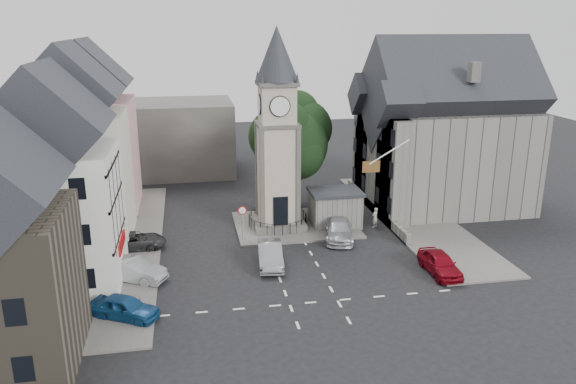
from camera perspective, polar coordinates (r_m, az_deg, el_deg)
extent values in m
plane|color=black|center=(39.90, 0.84, -7.50)|extent=(120.00, 120.00, 0.00)
cube|color=#595651|center=(45.07, -16.57, -5.19)|extent=(6.00, 30.00, 0.14)
cube|color=#595651|center=(50.39, 12.55, -2.53)|extent=(6.00, 26.00, 0.14)
cube|color=#595651|center=(47.41, 0.74, -3.34)|extent=(10.00, 8.00, 0.16)
cube|color=silver|center=(35.08, 2.62, -11.13)|extent=(20.00, 8.00, 0.01)
cube|color=#4C4944|center=(47.07, -1.06, -3.15)|extent=(4.20, 4.20, 0.70)
torus|color=black|center=(46.82, -1.06, -2.31)|extent=(4.86, 4.86, 0.06)
cube|color=#A99B88|center=(45.76, -1.08, 1.98)|extent=(3.00, 3.00, 8.00)
cube|color=black|center=(45.20, -0.77, -1.92)|extent=(1.20, 0.25, 2.40)
cube|color=#4C4944|center=(44.90, -1.11, 6.91)|extent=(3.30, 3.30, 0.25)
cube|color=#A99B88|center=(44.65, -1.12, 8.94)|extent=(2.70, 2.70, 3.20)
cylinder|color=white|center=(43.28, -0.82, 8.69)|extent=(1.50, 0.12, 1.50)
cube|color=#4C4944|center=(44.45, -1.14, 10.98)|extent=(3.10, 3.10, 0.30)
cone|color=black|center=(44.28, -1.15, 13.88)|extent=(3.40, 3.40, 4.20)
cube|color=#64635C|center=(47.23, 4.79, -1.79)|extent=(4.00, 3.00, 2.80)
cube|color=black|center=(46.76, 4.84, 0.01)|extent=(4.30, 3.30, 0.25)
cylinder|color=black|center=(51.51, 0.22, 0.80)|extent=(0.70, 0.70, 4.40)
cylinder|color=black|center=(44.04, -4.65, -3.39)|extent=(0.10, 0.10, 2.50)
cone|color=#A50C0C|center=(43.53, -4.67, -1.89)|extent=(0.70, 0.06, 0.70)
cone|color=white|center=(43.51, -4.67, -1.90)|extent=(0.54, 0.04, 0.54)
cube|color=pink|center=(53.55, -19.18, 3.57)|extent=(7.50, 7.00, 10.00)
cube|color=beige|center=(45.89, -20.56, 1.31)|extent=(7.50, 7.00, 10.00)
cube|color=silver|center=(38.51, -22.40, -2.55)|extent=(7.50, 7.00, 9.00)
cube|color=#4C4944|center=(65.03, -14.56, 5.29)|extent=(20.00, 10.00, 8.00)
cube|color=#64635C|center=(53.42, 15.59, 3.31)|extent=(14.00, 10.00, 9.00)
cube|color=#64635C|center=(47.87, 10.68, 2.10)|extent=(1.60, 4.40, 9.00)
cube|color=#64635C|center=(54.26, 8.07, 3.97)|extent=(1.60, 4.40, 9.00)
cube|color=#64635C|center=(51.05, 8.82, -1.61)|extent=(0.40, 16.00, 0.90)
cylinder|color=white|center=(43.48, 10.26, 4.03)|extent=(3.17, 0.10, 1.89)
plane|color=#B21414|center=(43.26, 8.45, 2.56)|extent=(1.40, 0.00, 1.40)
imported|color=navy|center=(34.33, -16.23, -11.20)|extent=(4.39, 3.41, 1.40)
imported|color=#95989C|center=(38.83, -15.51, -7.65)|extent=(4.78, 3.54, 1.50)
imported|color=#2D2D2F|center=(43.98, -15.44, -4.82)|extent=(4.82, 2.26, 1.33)
imported|color=gray|center=(39.76, -1.84, -6.37)|extent=(2.04, 4.87, 1.56)
imported|color=#AEB0B7|center=(44.61, 5.20, -3.83)|extent=(3.19, 5.47, 1.49)
imported|color=maroon|center=(39.81, 15.18, -7.00)|extent=(1.80, 4.43, 1.51)
imported|color=#B4AE94|center=(47.41, 8.84, -2.56)|extent=(0.74, 0.67, 1.70)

